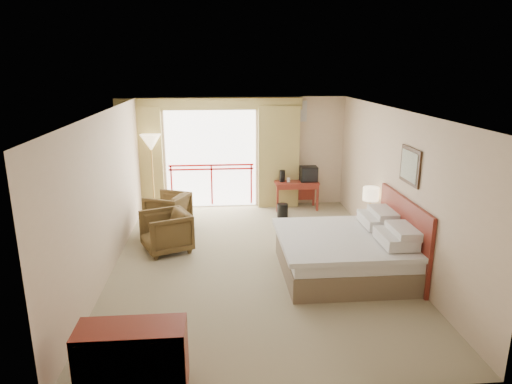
{
  "coord_description": "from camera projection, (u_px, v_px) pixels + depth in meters",
  "views": [
    {
      "loc": [
        -0.64,
        -7.6,
        3.42
      ],
      "look_at": [
        0.05,
        0.4,
        1.19
      ],
      "focal_mm": 32.0,
      "sensor_mm": 36.0,
      "label": 1
    }
  ],
  "objects": [
    {
      "name": "floor",
      "position": [
        255.0,
        261.0,
        8.26
      ],
      "size": [
        7.0,
        7.0,
        0.0
      ],
      "primitive_type": "plane",
      "color": "gray",
      "rests_on": "ground"
    },
    {
      "name": "ceiling",
      "position": [
        255.0,
        111.0,
        7.54
      ],
      "size": [
        7.0,
        7.0,
        0.0
      ],
      "primitive_type": "plane",
      "rotation": [
        3.14,
        0.0,
        0.0
      ],
      "color": "white",
      "rests_on": "wall_back"
    },
    {
      "name": "wall_back",
      "position": [
        243.0,
        152.0,
        11.26
      ],
      "size": [
        5.0,
        0.0,
        5.0
      ],
      "primitive_type": "plane",
      "rotation": [
        1.57,
        0.0,
        0.0
      ],
      "color": "beige",
      "rests_on": "ground"
    },
    {
      "name": "wall_front",
      "position": [
        285.0,
        281.0,
        4.54
      ],
      "size": [
        5.0,
        0.0,
        5.0
      ],
      "primitive_type": "plane",
      "rotation": [
        -1.57,
        0.0,
        0.0
      ],
      "color": "beige",
      "rests_on": "ground"
    },
    {
      "name": "wall_left",
      "position": [
        108.0,
        193.0,
        7.69
      ],
      "size": [
        0.0,
        7.0,
        7.0
      ],
      "primitive_type": "plane",
      "rotation": [
        1.57,
        0.0,
        1.57
      ],
      "color": "beige",
      "rests_on": "ground"
    },
    {
      "name": "wall_right",
      "position": [
        395.0,
        186.0,
        8.11
      ],
      "size": [
        0.0,
        7.0,
        7.0
      ],
      "primitive_type": "plane",
      "rotation": [
        1.57,
        0.0,
        -1.57
      ],
      "color": "beige",
      "rests_on": "ground"
    },
    {
      "name": "balcony_door",
      "position": [
        211.0,
        159.0,
        11.21
      ],
      "size": [
        2.4,
        0.0,
        2.4
      ],
      "primitive_type": "plane",
      "rotation": [
        1.57,
        0.0,
        0.0
      ],
      "color": "white",
      "rests_on": "wall_back"
    },
    {
      "name": "balcony_railing",
      "position": [
        211.0,
        175.0,
        11.3
      ],
      "size": [
        2.09,
        0.03,
        1.02
      ],
      "color": "red",
      "rests_on": "wall_back"
    },
    {
      "name": "curtain_left",
      "position": [
        142.0,
        159.0,
        10.94
      ],
      "size": [
        1.0,
        0.26,
        2.5
      ],
      "primitive_type": "cube",
      "color": "#98874C",
      "rests_on": "wall_back"
    },
    {
      "name": "curtain_right",
      "position": [
        278.0,
        157.0,
        11.21
      ],
      "size": [
        1.0,
        0.26,
        2.5
      ],
      "primitive_type": "cube",
      "color": "#98874C",
      "rests_on": "wall_back"
    },
    {
      "name": "valance",
      "position": [
        210.0,
        104.0,
        10.76
      ],
      "size": [
        4.4,
        0.22,
        0.28
      ],
      "primitive_type": "cube",
      "color": "#98874C",
      "rests_on": "wall_back"
    },
    {
      "name": "hvac_vent",
      "position": [
        297.0,
        111.0,
        11.07
      ],
      "size": [
        0.5,
        0.04,
        0.5
      ],
      "primitive_type": "cube",
      "color": "silver",
      "rests_on": "wall_back"
    },
    {
      "name": "bed",
      "position": [
        346.0,
        252.0,
        7.71
      ],
      "size": [
        2.13,
        2.06,
        0.97
      ],
      "color": "brown",
      "rests_on": "floor"
    },
    {
      "name": "headboard",
      "position": [
        403.0,
        235.0,
        7.71
      ],
      "size": [
        0.06,
        2.1,
        1.3
      ],
      "primitive_type": "cube",
      "color": "maroon",
      "rests_on": "wall_right"
    },
    {
      "name": "framed_art",
      "position": [
        410.0,
        166.0,
        7.39
      ],
      "size": [
        0.04,
        0.72,
        0.6
      ],
      "color": "black",
      "rests_on": "wall_right"
    },
    {
      "name": "nightstand",
      "position": [
        369.0,
        230.0,
        9.01
      ],
      "size": [
        0.42,
        0.5,
        0.58
      ],
      "primitive_type": "cube",
      "rotation": [
        0.0,
        0.0,
        0.04
      ],
      "color": "maroon",
      "rests_on": "floor"
    },
    {
      "name": "table_lamp",
      "position": [
        371.0,
        194.0,
        8.87
      ],
      "size": [
        0.31,
        0.31,
        0.54
      ],
      "rotation": [
        0.0,
        0.0,
        -0.11
      ],
      "color": "tan",
      "rests_on": "nightstand"
    },
    {
      "name": "phone",
      "position": [
        370.0,
        216.0,
        8.78
      ],
      "size": [
        0.21,
        0.18,
        0.08
      ],
      "primitive_type": "cube",
      "rotation": [
        0.0,
        0.0,
        0.22
      ],
      "color": "black",
      "rests_on": "nightstand"
    },
    {
      "name": "desk",
      "position": [
        296.0,
        187.0,
        11.2
      ],
      "size": [
        1.06,
        0.51,
        0.69
      ],
      "rotation": [
        0.0,
        0.0,
        -0.05
      ],
      "color": "maroon",
      "rests_on": "floor"
    },
    {
      "name": "tv",
      "position": [
        309.0,
        174.0,
        11.09
      ],
      "size": [
        0.41,
        0.32,
        0.37
      ],
      "rotation": [
        0.0,
        0.0,
        0.17
      ],
      "color": "black",
      "rests_on": "desk"
    },
    {
      "name": "coffee_maker",
      "position": [
        282.0,
        176.0,
        11.05
      ],
      "size": [
        0.17,
        0.17,
        0.29
      ],
      "primitive_type": "cylinder",
      "rotation": [
        0.0,
        0.0,
        0.31
      ],
      "color": "black",
      "rests_on": "desk"
    },
    {
      "name": "cup",
      "position": [
        289.0,
        180.0,
        11.04
      ],
      "size": [
        0.1,
        0.1,
        0.11
      ],
      "primitive_type": "cylinder",
      "rotation": [
        0.0,
        0.0,
        0.3
      ],
      "color": "white",
      "rests_on": "desk"
    },
    {
      "name": "wastebasket",
      "position": [
        283.0,
        210.0,
        10.64
      ],
      "size": [
        0.28,
        0.28,
        0.31
      ],
      "primitive_type": "cylinder",
      "rotation": [
        0.0,
        0.0,
        -0.12
      ],
      "color": "black",
      "rests_on": "floor"
    },
    {
      "name": "armchair_far",
      "position": [
        169.0,
        226.0,
        10.07
      ],
      "size": [
        1.08,
        1.06,
        0.75
      ],
      "primitive_type": "imported",
      "rotation": [
        0.0,
        0.0,
        -2.0
      ],
      "color": "#44331C",
      "rests_on": "floor"
    },
    {
      "name": "armchair_near",
      "position": [
        167.0,
        251.0,
        8.73
      ],
      "size": [
        1.1,
        1.09,
        0.77
      ],
      "primitive_type": "imported",
      "rotation": [
        0.0,
        0.0,
        -1.17
      ],
      "color": "#44331C",
      "rests_on": "floor"
    },
    {
      "name": "side_table",
      "position": [
        152.0,
        221.0,
        9.17
      ],
      "size": [
        0.52,
        0.52,
        0.57
      ],
      "rotation": [
        0.0,
        0.0,
        -0.11
      ],
      "color": "black",
      "rests_on": "floor"
    },
    {
      "name": "book",
      "position": [
        152.0,
        213.0,
        9.13
      ],
      "size": [
        0.28,
        0.29,
        0.02
      ],
      "primitive_type": "imported",
      "rotation": [
        0.0,
        0.0,
        0.65
      ],
      "color": "white",
      "rests_on": "side_table"
    },
    {
      "name": "floor_lamp",
      "position": [
        151.0,
        146.0,
        10.61
      ],
      "size": [
        0.48,
        0.48,
        1.88
      ],
      "rotation": [
        0.0,
        0.0,
        0.09
      ],
      "color": "tan",
      "rests_on": "floor"
    },
    {
      "name": "dresser",
      "position": [
        133.0,
        359.0,
        4.89
      ],
      "size": [
        1.16,
        0.49,
        0.77
      ],
      "rotation": [
        0.0,
        0.0,
        0.01
      ],
      "color": "maroon",
      "rests_on": "floor"
    }
  ]
}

